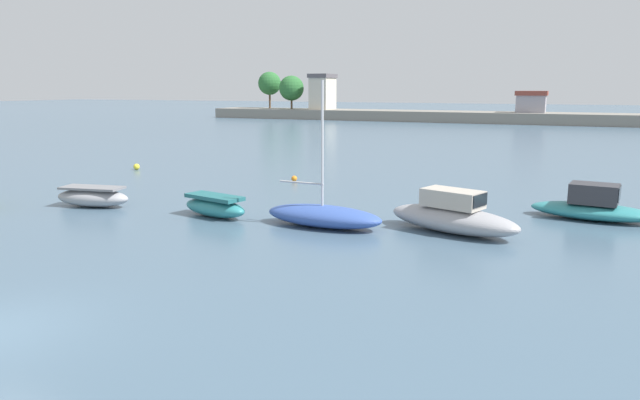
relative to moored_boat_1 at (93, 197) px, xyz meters
name	(u,v)px	position (x,y,z in m)	size (l,w,h in m)	color
moored_boat_1	(93,197)	(0.00, 0.00, 0.00)	(3.86, 1.99, 0.96)	#9E9EA3
moored_boat_2	(215,206)	(6.55, 0.46, -0.01)	(3.65, 2.01, 0.96)	teal
moored_boat_3	(323,216)	(11.67, 0.64, -0.01)	(5.14, 2.16, 5.88)	#3856A8
moored_boat_4	(453,216)	(16.69, 1.77, 0.17)	(5.81, 3.57, 1.69)	#9E9EA3
moored_boat_5	(593,207)	(21.78, 6.42, 0.08)	(5.24, 2.55, 1.55)	teal
mooring_buoy_0	(294,179)	(5.52, 10.60, -0.29)	(0.35, 0.35, 0.35)	orange
mooring_buoy_3	(137,167)	(-6.66, 10.85, -0.26)	(0.42, 0.42, 0.42)	yellow
distant_shoreline	(478,110)	(6.51, 76.36, 1.53)	(98.95, 7.83, 8.40)	gray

